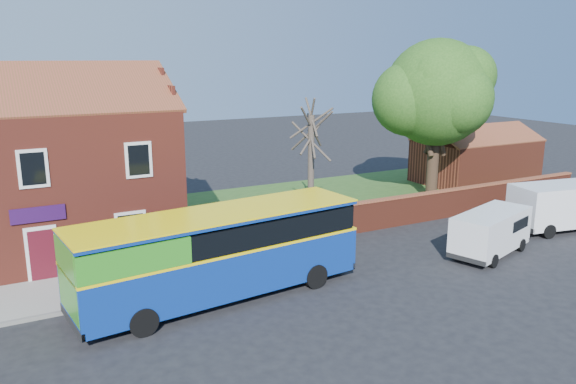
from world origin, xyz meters
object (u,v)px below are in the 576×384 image
van_far (564,204)px  large_tree (436,96)px  van_near (491,231)px  bus (211,252)px

van_far → large_tree: bearing=112.0°
van_near → van_far: van_far is taller
bus → van_near: (12.83, -1.25, -0.75)m
van_far → van_near: bearing=-160.9°
bus → van_far: size_ratio=1.91×
large_tree → bus: bearing=-155.7°
bus → large_tree: large_tree is taller
van_near → large_tree: large_tree is taller
van_near → bus: bearing=156.4°
bus → van_near: bus is taller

